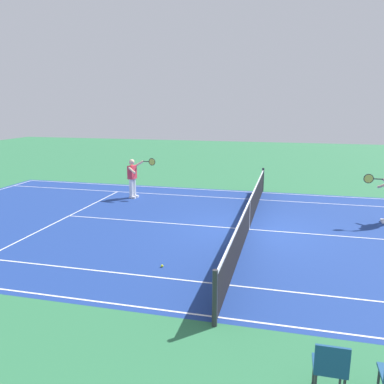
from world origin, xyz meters
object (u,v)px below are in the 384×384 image
object	(u,v)px
tennis_net	(249,214)
spectator_chair_3	(330,366)
tennis_player_near	(133,176)
tennis_ball	(162,266)

from	to	relation	value
tennis_net	spectator_chair_3	xyz separation A→B (m)	(-1.83, 7.22, 0.03)
spectator_chair_3	tennis_player_near	bearing A→B (deg)	-55.83
tennis_player_near	spectator_chair_3	world-z (taller)	tennis_player_near
tennis_player_near	tennis_ball	world-z (taller)	tennis_player_near
spectator_chair_3	tennis_net	bearing A→B (deg)	-75.75
spectator_chair_3	tennis_ball	bearing A→B (deg)	-45.89
tennis_player_near	spectator_chair_3	bearing A→B (deg)	124.17
tennis_net	tennis_ball	size ratio (longest dim) A/B	177.27
tennis_net	tennis_player_near	size ratio (longest dim) A/B	6.89
tennis_player_near	tennis_ball	bearing A→B (deg)	117.45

